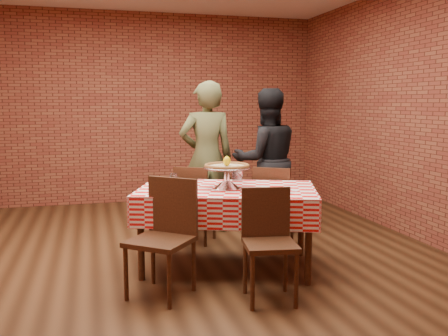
% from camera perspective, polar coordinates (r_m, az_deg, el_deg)
% --- Properties ---
extents(ground, '(6.00, 6.00, 0.00)m').
position_cam_1_polar(ground, '(4.93, -5.70, -10.61)').
color(ground, black).
rests_on(ground, ground).
extents(back_wall, '(5.50, 0.00, 5.50)m').
position_cam_1_polar(back_wall, '(7.66, -9.63, 6.89)').
color(back_wall, maroon).
rests_on(back_wall, ground).
extents(table, '(1.83, 1.45, 0.75)m').
position_cam_1_polar(table, '(4.60, 0.35, -7.06)').
color(table, '#462614').
rests_on(table, ground).
extents(tablecloth, '(1.88, 1.49, 0.28)m').
position_cam_1_polar(tablecloth, '(4.54, 0.35, -4.06)').
color(tablecloth, red).
rests_on(tablecloth, table).
extents(pizza_stand, '(0.62, 0.62, 0.20)m').
position_cam_1_polar(pizza_stand, '(4.49, 0.34, -1.15)').
color(pizza_stand, silver).
rests_on(pizza_stand, tablecloth).
extents(pizza, '(0.59, 0.59, 0.03)m').
position_cam_1_polar(pizza, '(4.47, 0.34, 0.17)').
color(pizza, beige).
rests_on(pizza, pizza_stand).
extents(lemon, '(0.10, 0.10, 0.09)m').
position_cam_1_polar(lemon, '(4.46, 0.34, 0.81)').
color(lemon, yellow).
rests_on(lemon, pizza).
extents(water_glass_left, '(0.09, 0.09, 0.12)m').
position_cam_1_polar(water_glass_left, '(4.42, -5.87, -1.84)').
color(water_glass_left, white).
rests_on(water_glass_left, tablecloth).
extents(water_glass_right, '(0.09, 0.09, 0.12)m').
position_cam_1_polar(water_glass_right, '(4.66, -5.94, -1.35)').
color(water_glass_right, white).
rests_on(water_glass_right, tablecloth).
extents(side_plate, '(0.19, 0.19, 0.01)m').
position_cam_1_polar(side_plate, '(4.40, 6.30, -2.59)').
color(side_plate, white).
rests_on(side_plate, tablecloth).
extents(sweetener_packet_a, '(0.06, 0.05, 0.00)m').
position_cam_1_polar(sweetener_packet_a, '(4.32, 7.90, -2.86)').
color(sweetener_packet_a, white).
rests_on(sweetener_packet_a, tablecloth).
extents(sweetener_packet_b, '(0.06, 0.06, 0.00)m').
position_cam_1_polar(sweetener_packet_b, '(4.40, 8.32, -2.66)').
color(sweetener_packet_b, white).
rests_on(sweetener_packet_b, tablecloth).
extents(condiment_caddy, '(0.13, 0.12, 0.14)m').
position_cam_1_polar(condiment_caddy, '(4.82, 1.60, -0.83)').
color(condiment_caddy, silver).
rests_on(condiment_caddy, tablecloth).
extents(chair_near_left, '(0.64, 0.64, 0.93)m').
position_cam_1_polar(chair_near_left, '(3.94, -7.49, -8.26)').
color(chair_near_left, '#462614').
rests_on(chair_near_left, ground).
extents(chair_near_right, '(0.45, 0.45, 0.87)m').
position_cam_1_polar(chair_near_right, '(3.84, 5.42, -9.15)').
color(chair_near_right, '#462614').
rests_on(chair_near_right, ground).
extents(chair_far_left, '(0.53, 0.53, 0.86)m').
position_cam_1_polar(chair_far_left, '(5.42, -3.29, -4.19)').
color(chair_far_left, '#462614').
rests_on(chair_far_left, ground).
extents(chair_far_right, '(0.55, 0.55, 0.88)m').
position_cam_1_polar(chair_far_right, '(5.28, 5.91, -4.44)').
color(chair_far_right, '#462614').
rests_on(chair_far_right, ground).
extents(diner_olive, '(0.66, 0.44, 1.79)m').
position_cam_1_polar(diner_olive, '(5.77, -2.06, 1.24)').
color(diner_olive, '#4E522F').
rests_on(diner_olive, ground).
extents(diner_black, '(0.87, 0.70, 1.71)m').
position_cam_1_polar(diner_black, '(5.86, 4.99, 0.90)').
color(diner_black, black).
rests_on(diner_black, ground).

